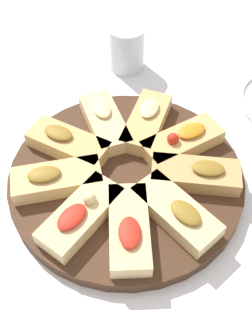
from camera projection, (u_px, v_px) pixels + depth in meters
ground_plane at (126, 182)px, 0.68m from camera, size 3.00×3.00×0.00m
serving_board at (126, 177)px, 0.67m from camera, size 0.40×0.40×0.02m
focaccia_slice_0 at (56, 179)px, 0.63m from camera, size 0.15×0.09×0.04m
focaccia_slice_1 at (81, 215)px, 0.59m from camera, size 0.15×0.12×0.04m
focaccia_slice_2 at (129, 228)px, 0.58m from camera, size 0.11×0.15×0.04m
focaccia_slice_3 at (176, 212)px, 0.59m from camera, size 0.09×0.15×0.04m
focaccia_slice_4 at (196, 174)px, 0.64m from camera, size 0.15×0.13×0.04m
focaccia_slice_5 at (182, 141)px, 0.68m from camera, size 0.15×0.07×0.04m
focaccia_slice_6 at (147, 121)px, 0.72m from camera, size 0.14×0.14×0.04m
focaccia_slice_7 at (105, 121)px, 0.72m from camera, size 0.07×0.15×0.04m
focaccia_slice_8 at (68, 143)px, 0.68m from camera, size 0.13×0.15×0.04m
water_glass at (127, 48)px, 0.84m from camera, size 0.08×0.08×0.10m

